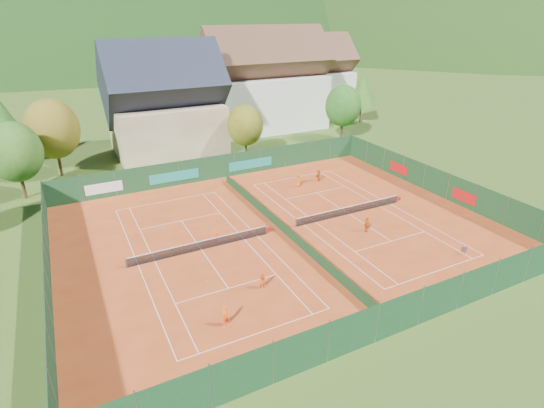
{
  "coord_description": "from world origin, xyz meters",
  "views": [
    {
      "loc": [
        -17.13,
        -31.65,
        19.21
      ],
      "look_at": [
        0.0,
        2.0,
        2.0
      ],
      "focal_mm": 28.0,
      "sensor_mm": 36.0,
      "label": 1
    }
  ],
  "objects_px": {
    "player_left_near": "(225,316)",
    "player_left_mid": "(263,281)",
    "hotel_block_a": "(265,86)",
    "player_right_far_b": "(318,175)",
    "player_left_far": "(216,237)",
    "player_right_near": "(367,225)",
    "player_right_far_a": "(298,180)",
    "chalet": "(165,107)",
    "ball_hopper": "(464,249)",
    "hotel_block_b": "(310,79)"
  },
  "relations": [
    {
      "from": "hotel_block_a",
      "to": "player_left_far",
      "type": "height_order",
      "value": "hotel_block_a"
    },
    {
      "from": "player_left_far",
      "to": "player_right_far_b",
      "type": "bearing_deg",
      "value": -155.82
    },
    {
      "from": "ball_hopper",
      "to": "player_right_near",
      "type": "xyz_separation_m",
      "value": [
        -4.84,
        7.2,
        0.19
      ]
    },
    {
      "from": "hotel_block_b",
      "to": "player_left_near",
      "type": "xyz_separation_m",
      "value": [
        -39.69,
        -54.22,
        -5.83
      ]
    },
    {
      "from": "hotel_block_b",
      "to": "player_left_mid",
      "type": "bearing_deg",
      "value": -124.63
    },
    {
      "from": "player_left_near",
      "to": "player_left_mid",
      "type": "height_order",
      "value": "player_left_near"
    },
    {
      "from": "player_left_near",
      "to": "player_right_near",
      "type": "xyz_separation_m",
      "value": [
        16.8,
        6.38,
        -0.04
      ]
    },
    {
      "from": "chalet",
      "to": "player_left_mid",
      "type": "relative_size",
      "value": 12.04
    },
    {
      "from": "hotel_block_a",
      "to": "player_right_near",
      "type": "distance_m",
      "value": 41.36
    },
    {
      "from": "hotel_block_a",
      "to": "player_left_mid",
      "type": "distance_m",
      "value": 49.15
    },
    {
      "from": "hotel_block_b",
      "to": "player_left_far",
      "type": "bearing_deg",
      "value": -129.95
    },
    {
      "from": "hotel_block_a",
      "to": "player_right_far_b",
      "type": "height_order",
      "value": "hotel_block_a"
    },
    {
      "from": "player_left_mid",
      "to": "player_right_far_a",
      "type": "relative_size",
      "value": 0.85
    },
    {
      "from": "player_left_mid",
      "to": "player_right_near",
      "type": "relative_size",
      "value": 0.9
    },
    {
      "from": "chalet",
      "to": "player_left_near",
      "type": "height_order",
      "value": "chalet"
    },
    {
      "from": "player_left_mid",
      "to": "ball_hopper",
      "type": "bearing_deg",
      "value": 5.81
    },
    {
      "from": "hotel_block_b",
      "to": "player_left_far",
      "type": "xyz_separation_m",
      "value": [
        -36.4,
        -43.47,
        -5.96
      ]
    },
    {
      "from": "ball_hopper",
      "to": "player_right_far_b",
      "type": "xyz_separation_m",
      "value": [
        -1.76,
        20.43,
        0.21
      ]
    },
    {
      "from": "player_left_near",
      "to": "ball_hopper",
      "type": "bearing_deg",
      "value": -28.56
    },
    {
      "from": "hotel_block_a",
      "to": "player_left_mid",
      "type": "bearing_deg",
      "value": -116.39
    },
    {
      "from": "player_right_far_a",
      "to": "hotel_block_a",
      "type": "bearing_deg",
      "value": -141.67
    },
    {
      "from": "chalet",
      "to": "hotel_block_a",
      "type": "distance_m",
      "value": 19.94
    },
    {
      "from": "hotel_block_a",
      "to": "player_left_near",
      "type": "xyz_separation_m",
      "value": [
        -25.69,
        -46.22,
        -6.59
      ]
    },
    {
      "from": "hotel_block_b",
      "to": "player_right_far_a",
      "type": "xyz_separation_m",
      "value": [
        -22.9,
        -34.98,
        -5.83
      ]
    },
    {
      "from": "hotel_block_b",
      "to": "player_left_mid",
      "type": "height_order",
      "value": "hotel_block_b"
    },
    {
      "from": "player_left_far",
      "to": "player_right_far_b",
      "type": "distance_m",
      "value": 18.81
    },
    {
      "from": "chalet",
      "to": "hotel_block_a",
      "type": "bearing_deg",
      "value": 17.53
    },
    {
      "from": "player_left_near",
      "to": "player_left_mid",
      "type": "bearing_deg",
      "value": 6.43
    },
    {
      "from": "player_left_far",
      "to": "player_right_near",
      "type": "relative_size",
      "value": 0.87
    },
    {
      "from": "player_right_far_b",
      "to": "chalet",
      "type": "bearing_deg",
      "value": -92.2
    },
    {
      "from": "ball_hopper",
      "to": "hotel_block_b",
      "type": "bearing_deg",
      "value": 71.85
    },
    {
      "from": "chalet",
      "to": "player_right_far_b",
      "type": "distance_m",
      "value": 25.17
    },
    {
      "from": "chalet",
      "to": "player_right_near",
      "type": "height_order",
      "value": "chalet"
    },
    {
      "from": "player_left_mid",
      "to": "hotel_block_b",
      "type": "bearing_deg",
      "value": 72.23
    },
    {
      "from": "chalet",
      "to": "player_right_far_a",
      "type": "distance_m",
      "value": 24.01
    },
    {
      "from": "player_left_near",
      "to": "player_right_near",
      "type": "height_order",
      "value": "player_left_near"
    },
    {
      "from": "chalet",
      "to": "hotel_block_b",
      "type": "xyz_separation_m",
      "value": [
        33.0,
        14.0,
        -0.01
      ]
    },
    {
      "from": "player_right_near",
      "to": "player_right_far_a",
      "type": "distance_m",
      "value": 12.86
    },
    {
      "from": "ball_hopper",
      "to": "player_right_far_a",
      "type": "distance_m",
      "value": 20.64
    },
    {
      "from": "chalet",
      "to": "player_left_near",
      "type": "bearing_deg",
      "value": -99.44
    },
    {
      "from": "player_left_mid",
      "to": "player_left_far",
      "type": "xyz_separation_m",
      "value": [
        -0.76,
        8.14,
        -0.02
      ]
    },
    {
      "from": "player_right_far_a",
      "to": "player_right_near",
      "type": "bearing_deg",
      "value": 56.64
    },
    {
      "from": "hotel_block_b",
      "to": "player_right_near",
      "type": "xyz_separation_m",
      "value": [
        -22.89,
        -47.84,
        -5.87
      ]
    },
    {
      "from": "player_right_near",
      "to": "player_right_far_b",
      "type": "bearing_deg",
      "value": 54.1
    },
    {
      "from": "hotel_block_b",
      "to": "hotel_block_a",
      "type": "bearing_deg",
      "value": -150.26
    },
    {
      "from": "player_left_near",
      "to": "player_left_far",
      "type": "distance_m",
      "value": 11.24
    },
    {
      "from": "hotel_block_a",
      "to": "player_left_far",
      "type": "relative_size",
      "value": 16.48
    },
    {
      "from": "hotel_block_a",
      "to": "player_left_near",
      "type": "height_order",
      "value": "hotel_block_a"
    },
    {
      "from": "hotel_block_a",
      "to": "player_right_near",
      "type": "xyz_separation_m",
      "value": [
        -8.89,
        -39.84,
        -6.63
      ]
    },
    {
      "from": "hotel_block_a",
      "to": "hotel_block_b",
      "type": "distance_m",
      "value": 16.14
    }
  ]
}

